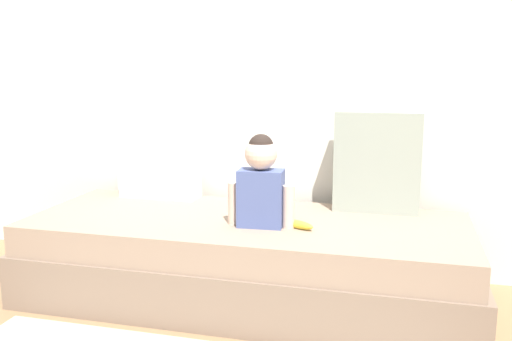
# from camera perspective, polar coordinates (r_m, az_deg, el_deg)

# --- Properties ---
(ground_plane) EXTENTS (12.00, 12.00, 0.00)m
(ground_plane) POSITION_cam_1_polar(r_m,az_deg,el_deg) (2.97, -0.96, -12.81)
(ground_plane) COLOR #93704C
(back_wall) EXTENTS (5.45, 0.10, 2.46)m
(back_wall) POSITION_cam_1_polar(r_m,az_deg,el_deg) (3.27, 1.72, 11.53)
(back_wall) COLOR silver
(back_wall) RESTS_ON ground
(couch) EXTENTS (2.25, 0.88, 0.42)m
(couch) POSITION_cam_1_polar(r_m,az_deg,el_deg) (2.89, -0.97, -9.03)
(couch) COLOR #826C5B
(couch) RESTS_ON ground
(throw_pillow_left) EXTENTS (0.46, 0.16, 0.45)m
(throw_pillow_left) POSITION_cam_1_polar(r_m,az_deg,el_deg) (3.30, -9.77, 1.15)
(throw_pillow_left) COLOR silver
(throw_pillow_left) RESTS_ON couch
(throw_pillow_right) EXTENTS (0.44, 0.16, 0.52)m
(throw_pillow_right) POSITION_cam_1_polar(r_m,az_deg,el_deg) (3.00, 12.22, 0.88)
(throw_pillow_right) COLOR #99A393
(throw_pillow_right) RESTS_ON couch
(toddler) EXTENTS (0.33, 0.15, 0.44)m
(toddler) POSITION_cam_1_polar(r_m,az_deg,el_deg) (2.65, 0.50, -1.12)
(toddler) COLOR #4C5B93
(toddler) RESTS_ON couch
(banana) EXTENTS (0.17, 0.11, 0.04)m
(banana) POSITION_cam_1_polar(r_m,az_deg,el_deg) (2.67, 4.30, -5.47)
(banana) COLOR yellow
(banana) RESTS_ON couch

